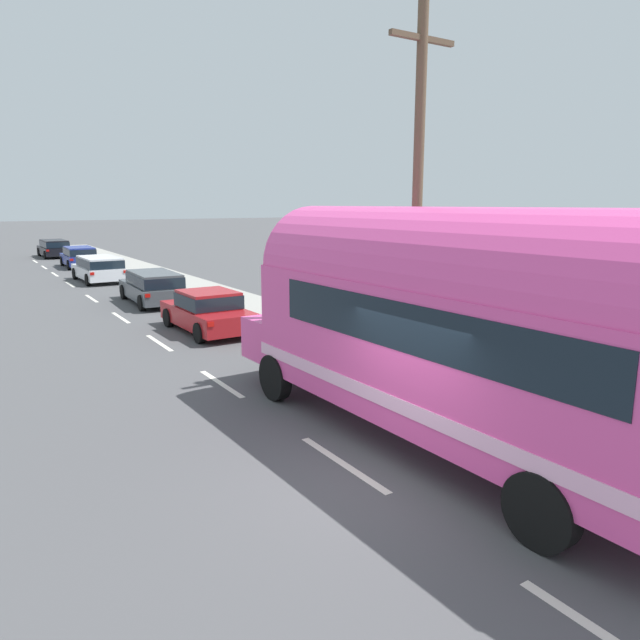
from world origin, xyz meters
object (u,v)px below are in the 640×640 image
at_px(car_third, 99,267).
at_px(car_second, 153,285).
at_px(car_lead, 208,310).
at_px(car_fifth, 54,247).
at_px(utility_pole, 417,192).
at_px(car_fourth, 79,256).
at_px(painted_bus, 468,323).

bearing_deg(car_third, car_second, -87.34).
bearing_deg(car_second, car_lead, -90.76).
xyz_separation_m(car_third, car_fifth, (0.18, 17.14, 0.00)).
xyz_separation_m(utility_pole, car_third, (-2.54, 22.47, -3.63)).
relative_size(utility_pole, car_fourth, 1.91).
bearing_deg(car_lead, painted_bus, -90.29).
xyz_separation_m(car_fourth, car_fifth, (-0.28, 8.87, 0.02)).
xyz_separation_m(car_third, car_fourth, (0.46, 8.27, -0.01)).
bearing_deg(car_second, car_third, 92.66).
bearing_deg(utility_pole, painted_bus, -120.73).
xyz_separation_m(painted_bus, car_lead, (0.06, 11.40, -1.58)).
xyz_separation_m(painted_bus, car_third, (-0.26, 26.30, -1.51)).
xyz_separation_m(utility_pole, car_lead, (-2.22, 7.56, -3.70)).
bearing_deg(painted_bus, car_third, 90.56).
bearing_deg(painted_bus, car_lead, 89.71).
bearing_deg(utility_pole, car_second, 98.73).
relative_size(car_second, car_fourth, 1.08).
relative_size(painted_bus, car_third, 2.39).
xyz_separation_m(painted_bus, car_fifth, (-0.07, 43.44, -1.50)).
height_order(painted_bus, car_lead, painted_bus).
xyz_separation_m(car_second, car_third, (-0.40, 8.55, 0.01)).
height_order(painted_bus, car_third, painted_bus).
xyz_separation_m(utility_pole, car_fourth, (-2.08, 30.74, -3.64)).
relative_size(painted_bus, car_second, 2.32).
bearing_deg(utility_pole, car_third, 96.44).
height_order(utility_pole, car_third, utility_pole).
distance_m(car_lead, car_second, 6.36).
relative_size(car_lead, car_third, 0.92).
distance_m(car_second, car_fourth, 16.82).
bearing_deg(car_third, car_fifth, 89.38).
height_order(car_fourth, car_fifth, same).
height_order(painted_bus, car_fifth, painted_bus).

